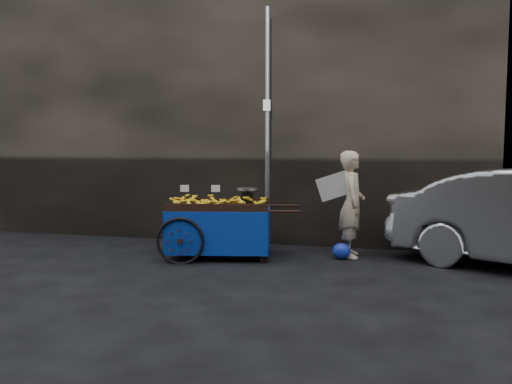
# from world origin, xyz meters

# --- Properties ---
(ground) EXTENTS (80.00, 80.00, 0.00)m
(ground) POSITION_xyz_m (0.00, 0.00, 0.00)
(ground) COLOR black
(ground) RESTS_ON ground
(building_wall) EXTENTS (13.50, 2.00, 5.00)m
(building_wall) POSITION_xyz_m (0.39, 2.60, 2.50)
(building_wall) COLOR black
(building_wall) RESTS_ON ground
(street_pole) EXTENTS (0.12, 0.10, 4.00)m
(street_pole) POSITION_xyz_m (0.30, 1.30, 2.01)
(street_pole) COLOR slate
(street_pole) RESTS_ON ground
(banana_cart) EXTENTS (2.27, 1.36, 1.15)m
(banana_cart) POSITION_xyz_m (-0.31, 0.42, 0.71)
(banana_cart) COLOR black
(banana_cart) RESTS_ON ground
(vendor) EXTENTS (0.78, 0.64, 1.65)m
(vendor) POSITION_xyz_m (1.73, 0.93, 0.83)
(vendor) COLOR beige
(vendor) RESTS_ON ground
(plastic_bag) EXTENTS (0.28, 0.22, 0.25)m
(plastic_bag) POSITION_xyz_m (1.60, 0.70, 0.12)
(plastic_bag) COLOR #172CAF
(plastic_bag) RESTS_ON ground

